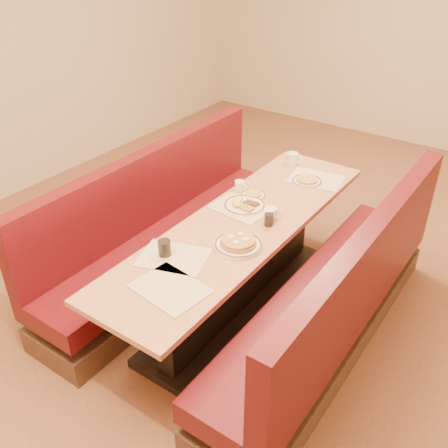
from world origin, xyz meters
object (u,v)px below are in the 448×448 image
Objects in this scene: coffee_mug_c at (269,215)px; soda_tumbler_near at (164,248)px; booth_right at (335,306)px; coffee_mug_a at (272,213)px; coffee_mug_d at (293,159)px; booth_left at (165,236)px; coffee_mug_b at (240,186)px; soda_tumbler_mid at (269,220)px; diner_table at (242,266)px; eggs_plate at (244,205)px; pancake_plate at (238,243)px.

coffee_mug_c is 0.80m from soda_tumbler_near.
coffee_mug_a is at bearing 164.55° from booth_right.
coffee_mug_c is 0.79× the size of coffee_mug_d.
coffee_mug_b is at bearing 39.96° from booth_left.
booth_left is at bearing 132.45° from soda_tumbler_near.
booth_right is 1.18m from soda_tumbler_near.
booth_left is 1.46m from booth_right.
soda_tumbler_near is 1.26× the size of soda_tumbler_mid.
booth_left is 23.31× the size of coffee_mug_a.
soda_tumbler_mid is at bearing 4.66° from booth_left.
booth_left is at bearing 180.00° from diner_table.
booth_right reaches higher than coffee_mug_a.
soda_tumbler_mid is (-0.57, 0.07, 0.43)m from booth_right.
booth_left is at bearing -163.50° from eggs_plate.
coffee_mug_d reaches higher than eggs_plate.
pancake_plate is 0.43m from coffee_mug_a.
pancake_plate is 2.88× the size of coffee_mug_a.
coffee_mug_a is at bearing 10.67° from booth_left.
eggs_plate is at bearing -50.51° from coffee_mug_b.
booth_right is at bearing 33.58° from soda_tumbler_near.
soda_tumbler_near is (-0.01, -1.63, 0.00)m from coffee_mug_d.
coffee_mug_a is 0.98× the size of soda_tumbler_near.
diner_table is 28.78× the size of soda_tumbler_mid.
diner_table is 0.63m from coffee_mug_b.
coffee_mug_a reaches higher than eggs_plate.
coffee_mug_d is at bearing 94.02° from eggs_plate.
coffee_mug_d is at bearing 61.35° from booth_left.
eggs_plate is at bearing 85.08° from soda_tumbler_near.
coffee_mug_d is at bearing 99.40° from diner_table.
coffee_mug_b reaches higher than pancake_plate.
coffee_mug_d is at bearing 103.46° from pancake_plate.
coffee_mug_d is at bearing 129.39° from coffee_mug_c.
eggs_plate is 0.26m from coffee_mug_b.
coffee_mug_d reaches higher than pancake_plate.
soda_tumbler_mid is at bearing -22.02° from eggs_plate.
coffee_mug_c is (0.24, -0.05, 0.02)m from eggs_plate.
coffee_mug_b is at bearing 159.29° from booth_right.
coffee_mug_a is (-0.59, 0.16, 0.43)m from booth_right.
diner_table is 0.50m from pancake_plate.
soda_tumbler_near is at bearing -129.98° from coffee_mug_a.
coffee_mug_c is (0.41, -0.25, 0.00)m from coffee_mug_b.
booth_left is 0.73m from coffee_mug_b.
diner_table is at bearing -114.42° from coffee_mug_c.
booth_right is 1.44m from coffee_mug_d.
coffee_mug_a is 0.03m from coffee_mug_c.
eggs_plate is at bearing 16.50° from booth_left.
pancake_plate is (0.14, -0.26, 0.40)m from diner_table.
coffee_mug_a is at bearing 49.83° from diner_table.
booth_left is at bearing -140.60° from coffee_mug_b.
soda_tumbler_near is (-0.18, -0.61, 0.43)m from diner_table.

